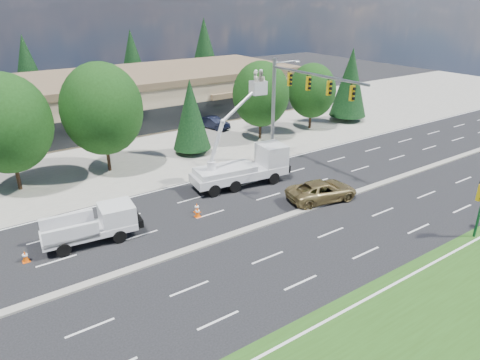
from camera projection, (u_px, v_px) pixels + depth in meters
ground at (236, 234)px, 26.69m from camera, size 140.00×140.00×0.00m
concrete_apron at (123, 148)px, 41.90m from camera, size 140.00×22.00×0.01m
road_median at (236, 233)px, 26.67m from camera, size 120.00×0.55×0.12m
strip_mall at (89, 101)px, 48.38m from camera, size 50.40×15.40×5.50m
tree_front_c at (6, 124)px, 30.89m from camera, size 6.41×6.41×8.90m
tree_front_d at (102, 109)px, 34.46m from camera, size 6.55×6.55×9.08m
tree_front_e at (191, 114)px, 39.22m from camera, size 3.53×3.53×6.96m
tree_front_f at (261, 94)px, 42.99m from camera, size 5.73×5.73×7.95m
tree_front_g at (312, 91)px, 46.78m from camera, size 5.19×5.19×7.20m
tree_front_h at (350, 82)px, 49.76m from camera, size 4.29×4.29×8.45m
tree_back_b at (28, 70)px, 54.58m from camera, size 4.81×4.81×9.48m
tree_back_c at (133, 61)px, 61.80m from camera, size 4.84×4.84×9.54m
tree_back_d at (205, 51)px, 67.72m from camera, size 5.51×5.51×10.85m
signal_mast at (290, 98)px, 34.85m from camera, size 2.76×10.16×9.00m
utility_pickup at (96, 228)px, 25.70m from camera, size 5.60×2.58×2.08m
bucket_truck at (247, 162)px, 33.24m from camera, size 7.85×3.23×8.82m
traffic_cone_a at (25, 256)px, 23.77m from camera, size 0.40×0.40×0.70m
traffic_cone_b at (197, 208)px, 29.27m from camera, size 0.40×0.40×0.70m
traffic_cone_c at (198, 212)px, 28.66m from camera, size 0.40×0.40×0.70m
minivan at (322, 191)px, 30.92m from camera, size 5.59×3.32×1.46m
parked_car_east at (213, 123)px, 48.04m from camera, size 2.52×4.25×1.32m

